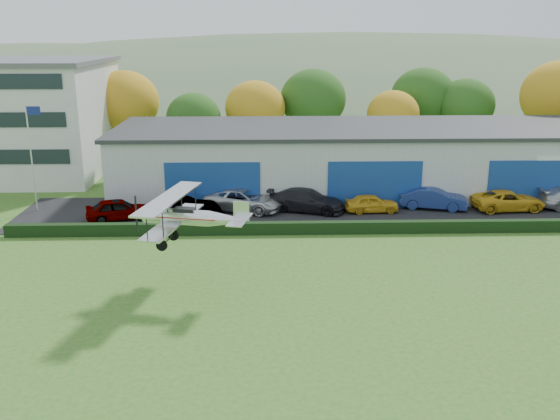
{
  "coord_description": "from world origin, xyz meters",
  "views": [
    {
      "loc": [
        -3.34,
        -21.76,
        12.81
      ],
      "look_at": [
        -2.37,
        10.76,
        3.23
      ],
      "focal_mm": 39.13,
      "sensor_mm": 36.0,
      "label": 1
    }
  ],
  "objects_px": {
    "car_1": "(184,208)",
    "car_5": "(433,198)",
    "biplane": "(186,216)",
    "hangar": "(362,158)",
    "car_0": "(118,209)",
    "car_4": "(372,203)",
    "car_2": "(244,200)",
    "flagpole": "(32,147)",
    "car_3": "(307,200)",
    "car_6": "(508,200)"
  },
  "relations": [
    {
      "from": "car_3",
      "to": "biplane",
      "type": "height_order",
      "value": "biplane"
    },
    {
      "from": "hangar",
      "to": "car_1",
      "type": "relative_size",
      "value": 8.05
    },
    {
      "from": "hangar",
      "to": "car_2",
      "type": "distance_m",
      "value": 11.81
    },
    {
      "from": "car_2",
      "to": "car_3",
      "type": "distance_m",
      "value": 4.67
    },
    {
      "from": "car_6",
      "to": "biplane",
      "type": "height_order",
      "value": "biplane"
    },
    {
      "from": "car_0",
      "to": "biplane",
      "type": "relative_size",
      "value": 0.65
    },
    {
      "from": "hangar",
      "to": "car_4",
      "type": "height_order",
      "value": "hangar"
    },
    {
      "from": "car_2",
      "to": "car_4",
      "type": "height_order",
      "value": "car_2"
    },
    {
      "from": "car_0",
      "to": "biplane",
      "type": "xyz_separation_m",
      "value": [
        6.32,
        -12.21,
        3.19
      ]
    },
    {
      "from": "car_5",
      "to": "biplane",
      "type": "distance_m",
      "value": 22.06
    },
    {
      "from": "biplane",
      "to": "hangar",
      "type": "bearing_deg",
      "value": 72.66
    },
    {
      "from": "car_4",
      "to": "flagpole",
      "type": "bearing_deg",
      "value": 84.81
    },
    {
      "from": "car_0",
      "to": "car_4",
      "type": "relative_size",
      "value": 1.14
    },
    {
      "from": "hangar",
      "to": "car_3",
      "type": "bearing_deg",
      "value": -127.16
    },
    {
      "from": "car_2",
      "to": "car_3",
      "type": "xyz_separation_m",
      "value": [
        4.66,
        -0.28,
        0.02
      ]
    },
    {
      "from": "car_3",
      "to": "car_4",
      "type": "xyz_separation_m",
      "value": [
        4.73,
        -0.39,
        -0.16
      ]
    },
    {
      "from": "car_2",
      "to": "car_5",
      "type": "height_order",
      "value": "car_5"
    },
    {
      "from": "flagpole",
      "to": "car_4",
      "type": "height_order",
      "value": "flagpole"
    },
    {
      "from": "hangar",
      "to": "car_3",
      "type": "relative_size",
      "value": 7.17
    },
    {
      "from": "car_0",
      "to": "car_1",
      "type": "relative_size",
      "value": 0.88
    },
    {
      "from": "car_1",
      "to": "car_2",
      "type": "bearing_deg",
      "value": -80.21
    },
    {
      "from": "hangar",
      "to": "car_1",
      "type": "distance_m",
      "value": 16.39
    },
    {
      "from": "flagpole",
      "to": "car_3",
      "type": "xyz_separation_m",
      "value": [
        19.8,
        -0.73,
        -3.91
      ]
    },
    {
      "from": "car_2",
      "to": "car_6",
      "type": "bearing_deg",
      "value": -71.28
    },
    {
      "from": "car_1",
      "to": "car_3",
      "type": "distance_m",
      "value": 8.95
    },
    {
      "from": "car_1",
      "to": "car_6",
      "type": "xyz_separation_m",
      "value": [
        23.65,
        1.79,
        -0.1
      ]
    },
    {
      "from": "car_5",
      "to": "car_6",
      "type": "height_order",
      "value": "car_5"
    },
    {
      "from": "car_5",
      "to": "car_2",
      "type": "bearing_deg",
      "value": 105.31
    },
    {
      "from": "car_5",
      "to": "car_6",
      "type": "bearing_deg",
      "value": -80.27
    },
    {
      "from": "car_1",
      "to": "car_5",
      "type": "height_order",
      "value": "car_1"
    },
    {
      "from": "car_0",
      "to": "car_1",
      "type": "xyz_separation_m",
      "value": [
        4.65,
        -0.21,
        0.08
      ]
    },
    {
      "from": "hangar",
      "to": "car_0",
      "type": "distance_m",
      "value": 20.38
    },
    {
      "from": "car_2",
      "to": "biplane",
      "type": "relative_size",
      "value": 0.85
    },
    {
      "from": "hangar",
      "to": "car_2",
      "type": "relative_size",
      "value": 7.01
    },
    {
      "from": "car_1",
      "to": "car_5",
      "type": "xyz_separation_m",
      "value": [
        18.18,
        2.29,
        -0.03
      ]
    },
    {
      "from": "biplane",
      "to": "car_6",
      "type": "bearing_deg",
      "value": 45.2
    },
    {
      "from": "car_6",
      "to": "car_4",
      "type": "bearing_deg",
      "value": 86.83
    },
    {
      "from": "hangar",
      "to": "car_4",
      "type": "bearing_deg",
      "value": -92.84
    },
    {
      "from": "flagpole",
      "to": "car_0",
      "type": "xyz_separation_m",
      "value": [
        6.42,
        -2.46,
        -3.98
      ]
    },
    {
      "from": "car_0",
      "to": "car_5",
      "type": "distance_m",
      "value": 22.93
    },
    {
      "from": "car_3",
      "to": "car_4",
      "type": "height_order",
      "value": "car_3"
    },
    {
      "from": "car_0",
      "to": "car_5",
      "type": "height_order",
      "value": "car_5"
    },
    {
      "from": "hangar",
      "to": "biplane",
      "type": "height_order",
      "value": "hangar"
    },
    {
      "from": "flagpole",
      "to": "car_4",
      "type": "distance_m",
      "value": 24.89
    },
    {
      "from": "car_0",
      "to": "car_5",
      "type": "relative_size",
      "value": 0.9
    },
    {
      "from": "car_3",
      "to": "car_4",
      "type": "bearing_deg",
      "value": -75.94
    },
    {
      "from": "flagpole",
      "to": "car_6",
      "type": "bearing_deg",
      "value": -1.46
    },
    {
      "from": "flagpole",
      "to": "biplane",
      "type": "xyz_separation_m",
      "value": [
        12.74,
        -14.66,
        -0.79
      ]
    },
    {
      "from": "car_2",
      "to": "biplane",
      "type": "height_order",
      "value": "biplane"
    },
    {
      "from": "car_6",
      "to": "car_2",
      "type": "bearing_deg",
      "value": 84.25
    }
  ]
}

